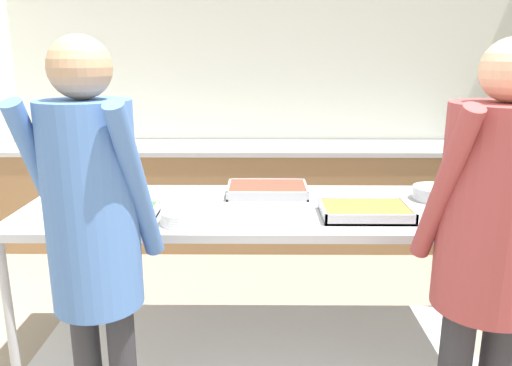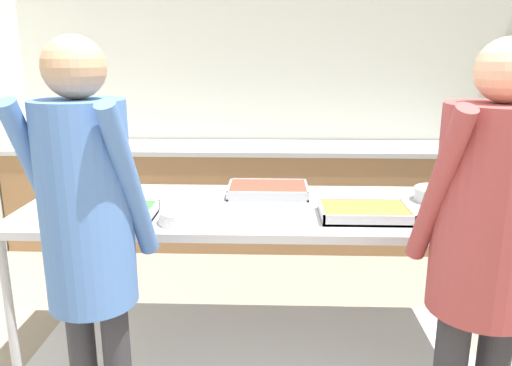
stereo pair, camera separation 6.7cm
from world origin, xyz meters
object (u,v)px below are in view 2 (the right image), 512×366
Objects in this scene: plate_stack at (185,216)px; sauce_pan at (438,194)px; water_bottle at (53,130)px; serving_tray_roast at (268,190)px; serving_tray_greens at (107,215)px; serving_tray_vegetables at (364,213)px; guest_serving_left at (88,225)px; guest_serving_right at (488,236)px; broccoli_bowl at (67,189)px.

plate_stack is 1.36m from sauce_pan.
serving_tray_roast is at bearing -39.15° from water_bottle.
serving_tray_vegetables is (1.24, 0.07, -0.00)m from serving_tray_greens.
serving_tray_vegetables is (0.47, -0.39, -0.00)m from serving_tray_roast.
serving_tray_roast is 1.24m from guest_serving_left.
water_bottle is at bearing 140.74° from serving_tray_vegetables.
guest_serving_right is (-0.15, -0.97, 0.12)m from sauce_pan.
plate_stack is 2.52m from water_bottle.
broccoli_bowl is 0.67× the size of water_bottle.
sauce_pan reaches higher than plate_stack.
serving_tray_vegetables is (1.60, -0.34, -0.01)m from broccoli_bowl.
serving_tray_greens is (0.36, -0.42, -0.01)m from broccoli_bowl.
serving_tray_greens is at bearing -176.62° from serving_tray_vegetables.
serving_tray_vegetables is 0.75m from guest_serving_right.
broccoli_bowl reaches higher than sauce_pan.
sauce_pan is 3.24m from water_bottle.
broccoli_bowl is 2.04m from sauce_pan.
guest_serving_left is (0.50, -1.02, 0.15)m from broccoli_bowl.
serving_tray_vegetables is 1.30m from guest_serving_left.
broccoli_bowl is 0.48× the size of serving_tray_vegetables.
broccoli_bowl is at bearing 167.84° from serving_tray_vegetables.
water_bottle is at bearing 135.61° from guest_serving_right.
serving_tray_greens is 0.26× the size of guest_serving_left.
water_bottle is (-1.26, 2.60, -0.06)m from guest_serving_left.
water_bottle is (-1.50, 2.03, 0.10)m from plate_stack.
water_bottle is at bearing 115.58° from broccoli_bowl.
guest_serving_left reaches higher than serving_tray_roast.
serving_tray_roast is at bearing 125.89° from guest_serving_right.
plate_stack is 0.83× the size of water_bottle.
serving_tray_vegetables is 0.53m from sauce_pan.
plate_stack is at bearing -173.51° from serving_tray_vegetables.
guest_serving_right reaches higher than plate_stack.
serving_tray_greens and serving_tray_vegetables have the same top height.
plate_stack reaches higher than serving_tray_roast.
sauce_pan is 0.22× the size of guest_serving_right.
broccoli_bowl is 0.12× the size of guest_serving_left.
water_bottle is at bearing 149.79° from sauce_pan.
sauce_pan is (0.44, 0.30, 0.01)m from serving_tray_vegetables.
sauce_pan is at bearing 16.86° from plate_stack.
plate_stack is 0.56× the size of serving_tray_roast.
plate_stack is 0.86m from serving_tray_vegetables.
water_bottle is at bearing 119.19° from serving_tray_greens.
guest_serving_right is (1.54, -0.60, 0.14)m from serving_tray_greens.
water_bottle is at bearing 115.84° from guest_serving_left.
guest_serving_left is (0.14, -0.60, 0.16)m from serving_tray_greens.
serving_tray_roast is at bearing 174.00° from sauce_pan.
serving_tray_roast is 2.43m from water_bottle.
broccoli_bowl is 0.55m from serving_tray_greens.
water_bottle is (-2.66, 2.60, -0.03)m from guest_serving_right.
guest_serving_right is (0.77, -1.07, 0.14)m from serving_tray_roast.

